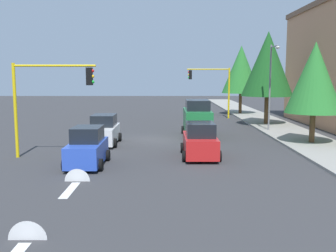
% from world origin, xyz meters
% --- Properties ---
extents(ground_plane, '(120.00, 120.00, 0.00)m').
position_xyz_m(ground_plane, '(0.00, 0.00, 0.00)').
color(ground_plane, '#353538').
extents(sidewalk_kerb, '(80.00, 4.00, 0.15)m').
position_xyz_m(sidewalk_kerb, '(-5.00, 10.50, 0.07)').
color(sidewalk_kerb, gray).
rests_on(sidewalk_kerb, ground).
extents(lane_arrow_near, '(2.40, 1.10, 1.10)m').
position_xyz_m(lane_arrow_near, '(11.51, -3.00, 0.01)').
color(lane_arrow_near, silver).
rests_on(lane_arrow_near, ground).
extents(lane_arrow_mid, '(2.40, 1.10, 1.10)m').
position_xyz_m(lane_arrow_mid, '(17.51, -3.00, 0.01)').
color(lane_arrow_mid, silver).
rests_on(lane_arrow_mid, ground).
extents(traffic_signal_near_right, '(0.36, 4.59, 5.24)m').
position_xyz_m(traffic_signal_near_right, '(6.00, -5.63, 3.73)').
color(traffic_signal_near_right, yellow).
rests_on(traffic_signal_near_right, ground).
extents(traffic_signal_far_left, '(0.36, 4.59, 5.37)m').
position_xyz_m(traffic_signal_far_left, '(-14.00, 5.65, 3.81)').
color(traffic_signal_far_left, yellow).
rests_on(traffic_signal_far_left, ground).
extents(street_lamp_curbside, '(2.15, 0.28, 7.00)m').
position_xyz_m(street_lamp_curbside, '(-3.61, 9.20, 4.35)').
color(street_lamp_curbside, slate).
rests_on(street_lamp_curbside, ground).
extents(tree_roadside_mid, '(4.65, 4.65, 8.52)m').
position_xyz_m(tree_roadside_mid, '(-8.00, 10.00, 5.60)').
color(tree_roadside_mid, brown).
rests_on(tree_roadside_mid, ground).
extents(tree_roadside_near, '(3.70, 3.70, 6.74)m').
position_xyz_m(tree_roadside_near, '(2.00, 10.50, 4.41)').
color(tree_roadside_near, brown).
rests_on(tree_roadside_near, ground).
extents(tree_roadside_far, '(4.39, 4.39, 8.02)m').
position_xyz_m(tree_roadside_far, '(-18.00, 9.50, 5.27)').
color(tree_roadside_far, brown).
rests_on(tree_roadside_far, ground).
extents(delivery_van_green, '(4.80, 2.22, 2.77)m').
position_xyz_m(delivery_van_green, '(-1.42, 3.14, 1.28)').
color(delivery_van_green, '#1E7238').
rests_on(delivery_van_green, ground).
extents(car_white, '(3.93, 2.02, 1.98)m').
position_xyz_m(car_white, '(1.85, -3.33, 0.90)').
color(car_white, white).
rests_on(car_white, ground).
extents(car_red, '(3.94, 2.07, 1.98)m').
position_xyz_m(car_red, '(5.98, 2.73, 0.90)').
color(car_red, red).
rests_on(car_red, ground).
extents(car_blue, '(3.65, 1.93, 1.98)m').
position_xyz_m(car_blue, '(7.99, -3.17, 0.89)').
color(car_blue, blue).
rests_on(car_blue, ground).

